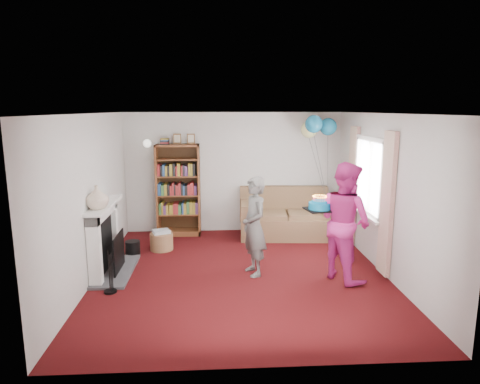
{
  "coord_description": "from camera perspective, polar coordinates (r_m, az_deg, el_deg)",
  "views": [
    {
      "loc": [
        -0.4,
        -6.37,
        2.57
      ],
      "look_at": [
        0.02,
        0.6,
        1.2
      ],
      "focal_mm": 32.0,
      "sensor_mm": 36.0,
      "label": 1
    }
  ],
  "objects": [
    {
      "name": "person_striped",
      "position": [
        6.65,
        1.9,
        -4.61
      ],
      "size": [
        0.52,
        0.65,
        1.55
      ],
      "primitive_type": "imported",
      "rotation": [
        0.0,
        0.0,
        -1.29
      ],
      "color": "black",
      "rests_on": "ground"
    },
    {
      "name": "person_magenta",
      "position": [
        6.64,
        13.82,
        -3.82
      ],
      "size": [
        1.0,
        1.09,
        1.8
      ],
      "primitive_type": "imported",
      "rotation": [
        0.0,
        0.0,
        2.04
      ],
      "color": "#CB2883",
      "rests_on": "ground"
    },
    {
      "name": "ground",
      "position": [
        6.88,
        0.13,
        -10.87
      ],
      "size": [
        5.0,
        5.0,
        0.0
      ],
      "primitive_type": "plane",
      "color": "black",
      "rests_on": "ground"
    },
    {
      "name": "bookcase",
      "position": [
        8.86,
        -8.2,
        0.2
      ],
      "size": [
        0.88,
        0.42,
        2.08
      ],
      "color": "#472B14",
      "rests_on": "ground"
    },
    {
      "name": "wall_back",
      "position": [
        8.99,
        -0.87,
        2.62
      ],
      "size": [
        4.5,
        0.02,
        2.5
      ],
      "primitive_type": "cube",
      "color": "silver",
      "rests_on": "ground"
    },
    {
      "name": "wicker_basket",
      "position": [
        8.07,
        -10.42,
        -6.41
      ],
      "size": [
        0.42,
        0.42,
        0.38
      ],
      "rotation": [
        0.0,
        0.0,
        0.36
      ],
      "color": "#8A5F40",
      "rests_on": "ground"
    },
    {
      "name": "ceiling",
      "position": [
        6.39,
        0.14,
        10.47
      ],
      "size": [
        4.5,
        5.0,
        0.01
      ],
      "primitive_type": "cube",
      "color": "white",
      "rests_on": "wall_back"
    },
    {
      "name": "wall_right",
      "position": [
        7.03,
        18.85,
        -0.37
      ],
      "size": [
        0.02,
        5.0,
        2.5
      ],
      "primitive_type": "cube",
      "color": "silver",
      "rests_on": "ground"
    },
    {
      "name": "window_bay",
      "position": [
        7.57,
        16.75,
        0.18
      ],
      "size": [
        0.14,
        2.02,
        2.2
      ],
      "color": "white",
      "rests_on": "ground"
    },
    {
      "name": "birthday_cake",
      "position": [
        6.52,
        10.56,
        -1.83
      ],
      "size": [
        0.39,
        0.39,
        0.22
      ],
      "rotation": [
        0.0,
        0.0,
        0.18
      ],
      "color": "black",
      "rests_on": "ground"
    },
    {
      "name": "wall_sconce",
      "position": [
        8.87,
        -12.28,
        6.35
      ],
      "size": [
        0.16,
        0.23,
        0.16
      ],
      "color": "gold",
      "rests_on": "ground"
    },
    {
      "name": "mantel_vase",
      "position": [
        6.58,
        -18.54,
        -0.66
      ],
      "size": [
        0.43,
        0.43,
        0.35
      ],
      "primitive_type": "imported",
      "rotation": [
        0.0,
        0.0,
        0.34
      ],
      "color": "beige",
      "rests_on": "fireplace"
    },
    {
      "name": "fireplace",
      "position": [
        7.08,
        -17.19,
        -6.35
      ],
      "size": [
        0.55,
        1.8,
        1.12
      ],
      "color": "#3F3F42",
      "rests_on": "ground"
    },
    {
      "name": "wall_left",
      "position": [
        6.77,
        -19.33,
        -0.82
      ],
      "size": [
        0.02,
        5.0,
        2.5
      ],
      "primitive_type": "cube",
      "color": "silver",
      "rests_on": "ground"
    },
    {
      "name": "sofa",
      "position": [
        8.85,
        6.07,
        -3.47
      ],
      "size": [
        1.83,
        0.97,
        0.97
      ],
      "rotation": [
        0.0,
        0.0,
        -0.07
      ],
      "color": "brown",
      "rests_on": "ground"
    },
    {
      "name": "balloons",
      "position": [
        8.61,
        10.24,
        8.56
      ],
      "size": [
        0.67,
        0.72,
        1.76
      ],
      "color": "#3F3F3F",
      "rests_on": "ground"
    }
  ]
}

